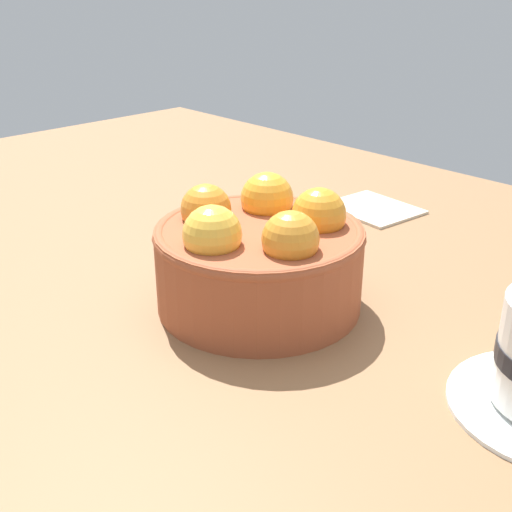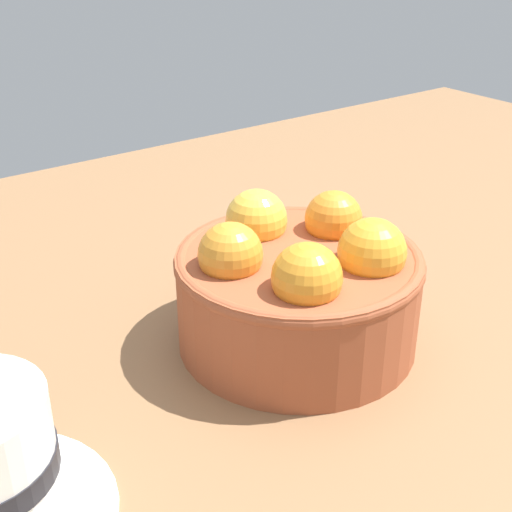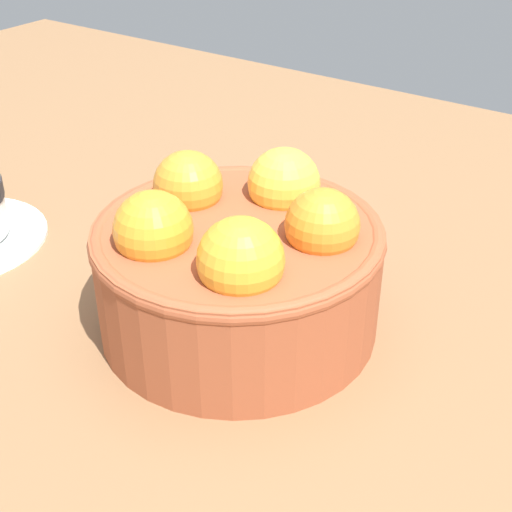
{
  "view_description": "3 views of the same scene",
  "coord_description": "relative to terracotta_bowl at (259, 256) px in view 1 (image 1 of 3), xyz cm",
  "views": [
    {
      "loc": [
        -33.23,
        32.11,
        24.88
      ],
      "look_at": [
        -0.92,
        1.22,
        4.89
      ],
      "focal_mm": 46.09,
      "sensor_mm": 36.0,
      "label": 1
    },
    {
      "loc": [
        -25.95,
        -30.78,
        26.54
      ],
      "look_at": [
        -1.54,
        2.57,
        5.82
      ],
      "focal_mm": 49.05,
      "sensor_mm": 36.0,
      "label": 2
    },
    {
      "loc": [
        20.16,
        -27.28,
        25.64
      ],
      "look_at": [
        0.82,
        0.59,
        4.68
      ],
      "focal_mm": 50.31,
      "sensor_mm": 36.0,
      "label": 3
    }
  ],
  "objects": [
    {
      "name": "ground_plane",
      "position": [
        0.0,
        0.02,
        -6.51
      ],
      "size": [
        133.64,
        87.2,
        4.54
      ],
      "primitive_type": "cube",
      "color": "brown"
    },
    {
      "name": "folded_napkin",
      "position": [
        7.08,
        -24.28,
        -3.94
      ],
      "size": [
        9.87,
        8.6,
        0.6
      ],
      "primitive_type": "cube",
      "rotation": [
        0.0,
        0.0,
        -0.1
      ],
      "color": "beige",
      "rests_on": "ground_plane"
    },
    {
      "name": "terracotta_bowl",
      "position": [
        0.0,
        0.0,
        0.0
      ],
      "size": [
        16.19,
        16.19,
        9.48
      ],
      "color": "#9E4C2D",
      "rests_on": "ground_plane"
    }
  ]
}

